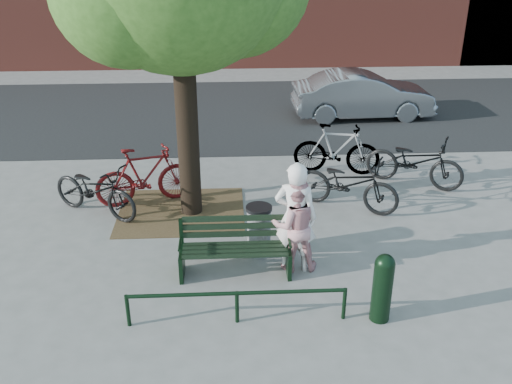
{
  "coord_description": "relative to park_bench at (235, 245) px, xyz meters",
  "views": [
    {
      "loc": [
        -0.08,
        -7.65,
        5.08
      ],
      "look_at": [
        0.38,
        1.0,
        0.96
      ],
      "focal_mm": 40.0,
      "sensor_mm": 36.0,
      "label": 1
    }
  ],
  "objects": [
    {
      "name": "road",
      "position": [
        0.0,
        8.42,
        -0.47
      ],
      "size": [
        40.0,
        7.0,
        0.01
      ],
      "primitive_type": "cube",
      "color": "black",
      "rests_on": "ground"
    },
    {
      "name": "bicycle_c",
      "position": [
        2.21,
        2.12,
        0.05
      ],
      "size": [
        2.12,
        1.58,
        1.07
      ],
      "primitive_type": "imported",
      "rotation": [
        0.0,
        0.0,
        1.08
      ],
      "color": "black",
      "rests_on": "ground"
    },
    {
      "name": "litter_bin",
      "position": [
        0.41,
        0.52,
        -0.03
      ],
      "size": [
        0.43,
        0.43,
        0.89
      ],
      "color": "gray",
      "rests_on": "ground"
    },
    {
      "name": "person_left",
      "position": [
        0.95,
        0.07,
        0.44
      ],
      "size": [
        0.77,
        0.62,
        1.84
      ],
      "primitive_type": "imported",
      "rotation": [
        0.0,
        0.0,
        2.84
      ],
      "color": "white",
      "rests_on": "ground"
    },
    {
      "name": "bicycle_d",
      "position": [
        2.31,
        3.84,
        0.09
      ],
      "size": [
        1.96,
        0.9,
        1.14
      ],
      "primitive_type": "imported",
      "rotation": [
        0.0,
        0.0,
        1.37
      ],
      "color": "gray",
      "rests_on": "ground"
    },
    {
      "name": "bollard",
      "position": [
        2.01,
        -1.31,
        0.08
      ],
      "size": [
        0.28,
        0.28,
        1.05
      ],
      "color": "black",
      "rests_on": "ground"
    },
    {
      "name": "park_bench",
      "position": [
        0.0,
        0.0,
        0.0
      ],
      "size": [
        1.74,
        0.54,
        0.97
      ],
      "color": "black",
      "rests_on": "ground"
    },
    {
      "name": "guard_railing",
      "position": [
        0.0,
        -1.28,
        -0.08
      ],
      "size": [
        3.06,
        0.06,
        0.51
      ],
      "color": "black",
      "rests_on": "ground"
    },
    {
      "name": "parked_car",
      "position": [
        3.77,
        7.8,
        0.17
      ],
      "size": [
        3.97,
        1.51,
        1.29
      ],
      "primitive_type": "imported",
      "rotation": [
        0.0,
        0.0,
        1.61
      ],
      "color": "slate",
      "rests_on": "ground"
    },
    {
      "name": "person_right",
      "position": [
        0.95,
        0.07,
        0.29
      ],
      "size": [
        0.76,
        0.59,
        1.53
      ],
      "primitive_type": "imported",
      "rotation": [
        0.0,
        0.0,
        3.16
      ],
      "color": "#D19094",
      "rests_on": "ground"
    },
    {
      "name": "dirt_pit",
      "position": [
        -1.0,
        2.12,
        -0.47
      ],
      "size": [
        2.4,
        2.0,
        0.02
      ],
      "primitive_type": "cube",
      "color": "brown",
      "rests_on": "ground"
    },
    {
      "name": "bicycle_b",
      "position": [
        -1.69,
        2.56,
        0.11
      ],
      "size": [
        2.05,
        1.07,
        1.18
      ],
      "primitive_type": "imported",
      "rotation": [
        0.0,
        0.0,
        1.85
      ],
      "color": "#530B0C",
      "rests_on": "ground"
    },
    {
      "name": "ground",
      "position": [
        0.0,
        -0.08,
        -0.48
      ],
      "size": [
        90.0,
        90.0,
        0.0
      ],
      "primitive_type": "plane",
      "color": "gray",
      "rests_on": "ground"
    },
    {
      "name": "bicycle_e",
      "position": [
        3.83,
        3.14,
        0.06
      ],
      "size": [
        2.13,
        1.63,
        1.07
      ],
      "primitive_type": "imported",
      "rotation": [
        0.0,
        0.0,
        1.05
      ],
      "color": "black",
      "rests_on": "ground"
    },
    {
      "name": "bicycle_a",
      "position": [
        -2.6,
        2.12,
        0.04
      ],
      "size": [
        2.02,
        1.61,
        1.03
      ],
      "primitive_type": "imported",
      "rotation": [
        0.0,
        0.0,
        1.02
      ],
      "color": "black",
      "rests_on": "ground"
    }
  ]
}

